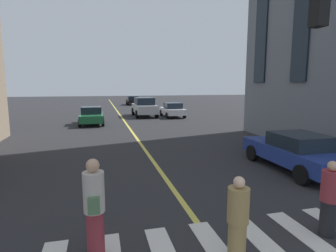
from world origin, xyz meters
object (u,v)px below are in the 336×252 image
object	(u,v)px
car_white_far	(173,110)
car_blue_oncoming	(296,151)
car_black_parked_a	(133,100)
pedestrian_companion	(330,199)
car_green_parked_b	(92,116)
car_silver_mid	(144,107)
pedestrian_near	(238,220)
pedestrian_far	(94,208)

from	to	relation	value
car_white_far	car_blue_oncoming	xyz separation A→B (m)	(-17.54, 0.00, 0.00)
car_black_parked_a	pedestrian_companion	world-z (taller)	pedestrian_companion
car_blue_oncoming	car_green_parked_b	bearing A→B (deg)	28.25
car_silver_mid	car_white_far	bearing A→B (deg)	-115.45
car_silver_mid	pedestrian_companion	bearing A→B (deg)	-179.60
car_black_parked_a	car_green_parked_b	world-z (taller)	same
car_green_parked_b	car_white_far	bearing A→B (deg)	-65.86
car_black_parked_a	car_silver_mid	distance (m)	16.46
car_white_far	pedestrian_companion	xyz separation A→B (m)	(-21.57, 2.44, 0.09)
pedestrian_companion	car_blue_oncoming	bearing A→B (deg)	-31.22
car_blue_oncoming	car_silver_mid	distance (m)	18.96
pedestrian_near	pedestrian_companion	xyz separation A→B (m)	(0.31, -2.25, 0.02)
car_blue_oncoming	car_silver_mid	xyz separation A→B (m)	(18.78, 2.60, 0.27)
car_green_parked_b	pedestrian_far	bearing A→B (deg)	-178.48
car_silver_mid	car_green_parked_b	bearing A→B (deg)	132.91
car_silver_mid	pedestrian_far	distance (m)	22.82
car_white_far	car_blue_oncoming	world-z (taller)	car_white_far
pedestrian_far	pedestrian_companion	bearing A→B (deg)	-95.44
car_black_parked_a	pedestrian_far	distance (m)	39.16
car_green_parked_b	pedestrian_far	xyz separation A→B (m)	(-17.72, -0.47, 0.23)
car_black_parked_a	pedestrian_near	world-z (taller)	pedestrian_near
pedestrian_companion	pedestrian_far	world-z (taller)	pedestrian_far
car_green_parked_b	car_silver_mid	size ratio (longest dim) A/B	0.83
pedestrian_far	pedestrian_near	bearing A→B (deg)	-107.24
car_white_far	pedestrian_companion	size ratio (longest dim) A/B	2.44
car_silver_mid	pedestrian_companion	world-z (taller)	car_silver_mid
car_green_parked_b	car_silver_mid	xyz separation A→B (m)	(4.64, -5.00, 0.27)
pedestrian_far	car_white_far	bearing A→B (deg)	-18.64
car_silver_mid	pedestrian_far	xyz separation A→B (m)	(-22.37, 4.52, -0.04)
car_white_far	car_silver_mid	world-z (taller)	car_silver_mid
pedestrian_near	pedestrian_companion	distance (m)	2.27
car_green_parked_b	pedestrian_companion	world-z (taller)	pedestrian_companion
car_white_far	car_silver_mid	xyz separation A→B (m)	(1.24, 2.60, 0.27)
car_black_parked_a	car_blue_oncoming	world-z (taller)	car_black_parked_a
car_silver_mid	car_blue_oncoming	bearing A→B (deg)	-172.11
car_white_far	car_green_parked_b	bearing A→B (deg)	114.14
pedestrian_near	car_black_parked_a	bearing A→B (deg)	-4.20
car_white_far	pedestrian_companion	bearing A→B (deg)	173.54
car_green_parked_b	car_silver_mid	distance (m)	6.83
car_green_parked_b	car_blue_oncoming	bearing A→B (deg)	-151.75
car_white_far	pedestrian_near	bearing A→B (deg)	167.89
car_black_parked_a	pedestrian_far	xyz separation A→B (m)	(-38.80, 5.34, 0.23)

